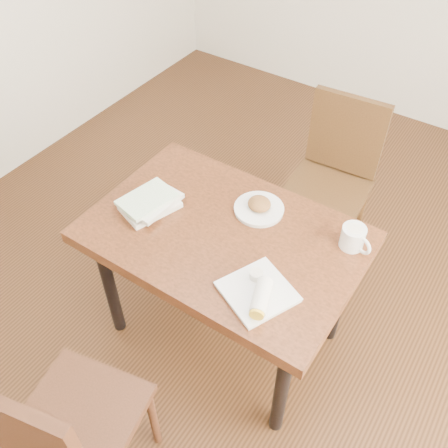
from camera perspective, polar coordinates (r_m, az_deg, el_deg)
The scene contains 9 objects.
ground at distance 2.70m, azimuth 0.00°, elevation -12.09°, with size 4.00×5.00×0.01m, color #472814.
room_walls at distance 1.58m, azimuth 0.00°, elevation 21.63°, with size 4.02×5.02×2.80m.
table at distance 2.17m, azimuth 0.00°, elevation -2.58°, with size 1.15×0.77×0.75m.
chair_near at distance 1.94m, azimuth -18.01°, elevation -21.39°, with size 0.50×0.50×0.95m.
chair_far at distance 2.78m, azimuth 12.44°, elevation 5.83°, with size 0.45×0.45×0.95m.
plate_scone at distance 2.18m, azimuth 4.03°, elevation 1.93°, with size 0.22×0.22×0.07m.
coffee_mug at distance 2.08m, azimuth 14.60°, elevation -1.49°, with size 0.14×0.10×0.10m.
plate_burrito at distance 1.87m, azimuth 3.97°, elevation -7.90°, with size 0.32×0.32×0.08m.
book_stack at distance 2.21m, azimuth -8.41°, elevation 2.39°, with size 0.23×0.28×0.06m.
Camera 1 is at (0.81, -1.21, 2.27)m, focal length 40.00 mm.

